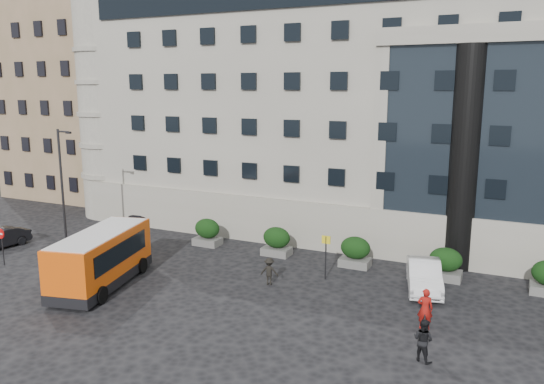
% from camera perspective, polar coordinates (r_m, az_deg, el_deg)
% --- Properties ---
extents(ground, '(120.00, 120.00, 0.00)m').
position_cam_1_polar(ground, '(28.51, -8.40, -10.81)').
color(ground, black).
rests_on(ground, ground).
extents(civic_building, '(44.00, 24.00, 18.00)m').
position_cam_1_polar(civic_building, '(44.84, 13.91, 8.83)').
color(civic_building, gray).
rests_on(civic_building, ground).
extents(entrance_column, '(1.80, 1.80, 13.00)m').
position_cam_1_polar(entrance_column, '(32.63, 20.00, 3.27)').
color(entrance_column, black).
rests_on(entrance_column, ground).
extents(apartment_near, '(14.00, 14.00, 20.00)m').
position_cam_1_polar(apartment_near, '(57.11, -18.01, 10.08)').
color(apartment_near, olive).
rests_on(apartment_near, ground).
extents(apartment_far, '(13.00, 13.00, 22.00)m').
position_cam_1_polar(apartment_far, '(73.05, -10.04, 11.38)').
color(apartment_far, '#7C6448').
rests_on(apartment_far, ground).
extents(hedge_a, '(1.80, 1.26, 1.84)m').
position_cam_1_polar(hedge_a, '(36.48, -6.97, -4.28)').
color(hedge_a, '#5C5D5A').
rests_on(hedge_a, ground).
extents(hedge_b, '(1.80, 1.26, 1.84)m').
position_cam_1_polar(hedge_b, '(34.10, 0.50, -5.30)').
color(hedge_b, '#5C5D5A').
rests_on(hedge_b, ground).
extents(hedge_c, '(1.80, 1.26, 1.84)m').
position_cam_1_polar(hedge_c, '(32.39, 8.95, -6.35)').
color(hedge_c, '#5C5D5A').
rests_on(hedge_c, ground).
extents(hedge_d, '(1.80, 1.26, 1.84)m').
position_cam_1_polar(hedge_d, '(31.45, 18.15, -7.33)').
color(hedge_d, '#5C5D5A').
rests_on(hedge_d, ground).
extents(street_lamp, '(1.16, 0.18, 8.00)m').
position_cam_1_polar(street_lamp, '(37.07, -21.59, 0.71)').
color(street_lamp, '#262628').
rests_on(street_lamp, ground).
extents(bus_stop_sign, '(0.50, 0.08, 2.52)m').
position_cam_1_polar(bus_stop_sign, '(29.85, 5.82, -6.18)').
color(bus_stop_sign, '#262628').
rests_on(bus_stop_sign, ground).
extents(no_entry_sign, '(0.64, 0.16, 2.32)m').
position_cam_1_polar(no_entry_sign, '(35.89, -27.12, -4.53)').
color(no_entry_sign, '#262628').
rests_on(no_entry_sign, ground).
extents(minibus, '(4.02, 7.53, 2.99)m').
position_cam_1_polar(minibus, '(30.25, -17.90, -6.62)').
color(minibus, '#EF540B').
rests_on(minibus, ground).
extents(red_truck, '(3.11, 6.11, 3.21)m').
position_cam_1_polar(red_truck, '(48.07, -9.36, 0.32)').
color(red_truck, maroon).
rests_on(red_truck, ground).
extents(parked_car_c, '(2.47, 5.50, 1.56)m').
position_cam_1_polar(parked_car_c, '(44.03, -12.38, -1.95)').
color(parked_car_c, black).
rests_on(parked_car_c, ground).
extents(parked_car_d, '(2.69, 4.87, 1.29)m').
position_cam_1_polar(parked_car_d, '(46.21, -10.32, -1.42)').
color(parked_car_d, black).
rests_on(parked_car_d, ground).
extents(white_taxi, '(2.70, 5.00, 1.56)m').
position_cam_1_polar(white_taxi, '(29.68, 16.05, -8.62)').
color(white_taxi, white).
rests_on(white_taxi, ground).
extents(pedestrian_a, '(0.75, 0.55, 1.89)m').
position_cam_1_polar(pedestrian_a, '(25.10, 16.14, -11.97)').
color(pedestrian_a, maroon).
rests_on(pedestrian_a, ground).
extents(pedestrian_b, '(1.04, 0.93, 1.74)m').
position_cam_1_polar(pedestrian_b, '(22.43, 15.96, -15.06)').
color(pedestrian_b, black).
rests_on(pedestrian_b, ground).
extents(pedestrian_c, '(1.08, 0.76, 1.52)m').
position_cam_1_polar(pedestrian_c, '(29.21, -0.29, -8.53)').
color(pedestrian_c, black).
rests_on(pedestrian_c, ground).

